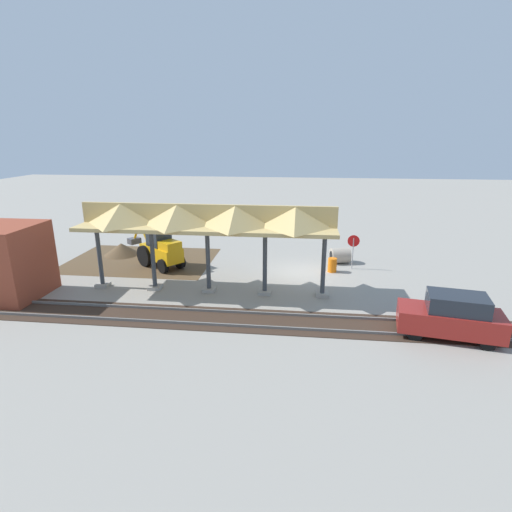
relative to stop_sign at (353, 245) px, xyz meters
name	(u,v)px	position (x,y,z in m)	size (l,w,h in m)	color
ground_plane	(302,272)	(3.24, 1.08, -1.62)	(120.00, 120.00, 0.00)	gray
dirt_work_zone	(141,260)	(14.39, -0.19, -1.62)	(9.88, 7.00, 0.01)	brown
platform_canopy	(207,218)	(8.38, 4.92, 2.53)	(13.69, 3.20, 4.90)	#9E998E
rail_tracks	(301,323)	(3.24, 8.35, -1.60)	(60.00, 2.58, 0.15)	slate
stop_sign	(353,245)	(0.00, 0.00, 0.00)	(0.76, 0.09, 2.26)	gray
backhoe	(160,248)	(12.57, 0.91, -0.36)	(4.91, 4.15, 2.82)	orange
dirt_mound	(122,255)	(16.33, -1.38, -1.62)	(5.06, 5.06, 1.70)	brown
concrete_pipe	(340,256)	(0.68, -1.18, -1.10)	(1.46, 1.30, 1.05)	#9E9384
distant_parked_car	(451,316)	(-3.09, 8.94, -0.64)	(4.44, 2.47, 1.98)	maroon
traffic_barrel	(332,265)	(1.32, 0.76, -1.17)	(0.56, 0.56, 0.90)	orange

